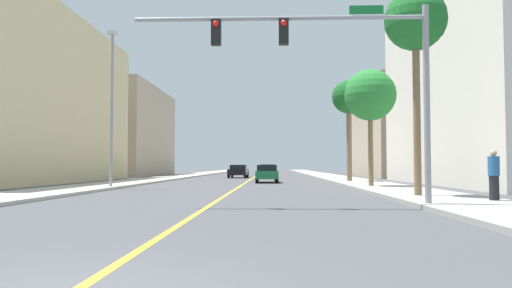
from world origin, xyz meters
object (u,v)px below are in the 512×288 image
object	(u,v)px
street_lamp	(112,101)
car_green	(267,173)
car_silver	(268,171)
palm_mid	(370,96)
palm_far	(349,99)
traffic_signal_mast	(336,57)
pedestrian	(494,175)
car_black	(238,171)
palm_near	(415,23)

from	to	relation	value
street_lamp	car_green	distance (m)	14.17
car_silver	car_green	bearing A→B (deg)	-90.41
palm_mid	palm_far	xyz separation A→B (m)	(0.14, 8.82, 1.03)
palm_mid	car_green	size ratio (longest dim) A/B	1.51
traffic_signal_mast	palm_mid	distance (m)	13.41
palm_mid	traffic_signal_mast	bearing A→B (deg)	-106.02
palm_mid	pedestrian	xyz separation A→B (m)	(1.84, -11.56, -4.42)
street_lamp	car_black	world-z (taller)	street_lamp
palm_mid	palm_far	bearing A→B (deg)	89.12
car_black	car_green	xyz separation A→B (m)	(3.21, -13.79, 0.01)
car_silver	palm_mid	bearing A→B (deg)	-76.60
traffic_signal_mast	palm_near	bearing A→B (deg)	47.12
street_lamp	pedestrian	size ratio (longest dim) A/B	5.17
car_silver	pedestrian	xyz separation A→B (m)	(8.17, -36.54, 0.27)
palm_mid	car_green	distance (m)	11.95
traffic_signal_mast	palm_mid	xyz separation A→B (m)	(3.70, 12.87, 0.60)
car_black	pedestrian	world-z (taller)	pedestrian
car_black	car_green	distance (m)	14.15
street_lamp	palm_far	size ratio (longest dim) A/B	1.15
traffic_signal_mast	car_black	bearing A→B (deg)	99.11
street_lamp	car_black	xyz separation A→B (m)	(5.57, 24.04, -4.34)
palm_near	pedestrian	size ratio (longest dim) A/B	4.83
car_green	pedestrian	xyz separation A→B (m)	(8.06, -20.61, 0.29)
palm_mid	car_silver	bearing A→B (deg)	104.23
street_lamp	car_silver	xyz separation A→B (m)	(8.66, 26.17, -4.32)
street_lamp	car_silver	distance (m)	27.91
car_silver	car_black	world-z (taller)	car_silver
traffic_signal_mast	palm_far	distance (m)	22.09
palm_near	palm_mid	distance (m)	8.98
palm_mid	car_black	distance (m)	25.16
street_lamp	car_black	bearing A→B (deg)	76.95
palm_far	pedestrian	xyz separation A→B (m)	(1.70, -20.37, -5.45)
palm_near	pedestrian	bearing A→B (deg)	-57.28
palm_far	pedestrian	size ratio (longest dim) A/B	4.50
traffic_signal_mast	pedestrian	distance (m)	6.85
palm_mid	pedestrian	distance (m)	12.51
traffic_signal_mast	car_green	size ratio (longest dim) A/B	2.11
traffic_signal_mast	palm_far	size ratio (longest dim) A/B	1.23
car_black	car_green	world-z (taller)	car_black
palm_near	pedestrian	xyz separation A→B (m)	(1.76, -2.74, -6.12)
palm_near	car_black	bearing A→B (deg)	106.71
car_black	palm_mid	bearing A→B (deg)	-65.50
traffic_signal_mast	car_black	size ratio (longest dim) A/B	2.31
traffic_signal_mast	car_silver	xyz separation A→B (m)	(-2.64, 37.86, -4.10)
traffic_signal_mast	street_lamp	world-z (taller)	street_lamp
palm_near	car_black	xyz separation A→B (m)	(-9.50, 31.66, -6.41)
traffic_signal_mast	car_green	distance (m)	22.46
car_silver	pedestrian	bearing A→B (deg)	-78.22
palm_near	palm_far	bearing A→B (deg)	89.80
car_silver	car_green	xyz separation A→B (m)	(0.12, -15.92, -0.02)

